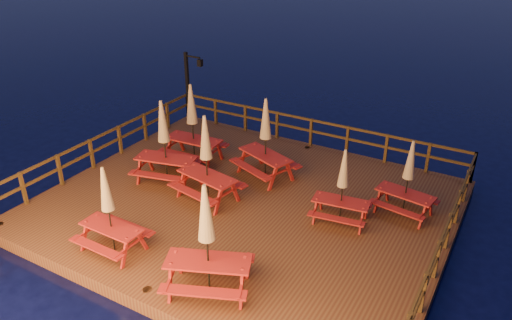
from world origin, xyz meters
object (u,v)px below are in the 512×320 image
object	(u,v)px
lamp_post	(190,81)
picnic_table_0	(108,209)
picnic_table_1	(266,137)
picnic_table_2	(207,238)

from	to	relation	value
lamp_post	picnic_table_0	distance (m)	9.12
picnic_table_0	picnic_table_1	xyz separation A→B (m)	(1.51, 5.62, 0.16)
picnic_table_0	picnic_table_2	size ratio (longest dim) A/B	0.86
lamp_post	picnic_table_2	xyz separation A→B (m)	(6.68, -8.40, -0.30)
picnic_table_0	picnic_table_1	world-z (taller)	picnic_table_1
picnic_table_2	picnic_table_1	bearing A→B (deg)	82.89
picnic_table_0	lamp_post	bearing A→B (deg)	113.98
picnic_table_1	picnic_table_2	size ratio (longest dim) A/B	0.97
lamp_post	picnic_table_0	xyz separation A→B (m)	(3.58, -8.38, -0.50)
picnic_table_1	picnic_table_2	bearing A→B (deg)	-53.40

